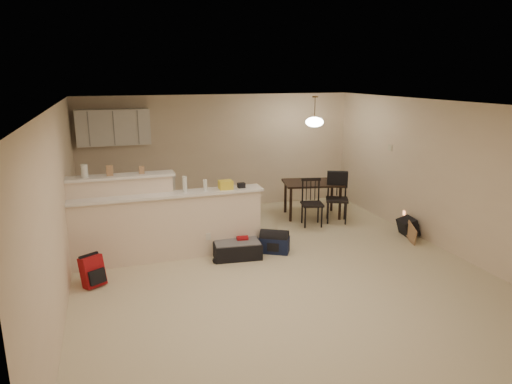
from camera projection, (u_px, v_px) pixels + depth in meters
name	position (u px, v px, depth m)	size (l,w,h in m)	color
room	(277.00, 190.00, 6.77)	(7.00, 7.02, 2.50)	beige
breakfast_bar	(152.00, 223.00, 7.30)	(3.08, 0.58, 1.39)	beige
upper_cabinets	(113.00, 127.00, 8.99)	(1.40, 0.34, 0.70)	white
kitchen_counter	(129.00, 199.00, 9.29)	(1.80, 0.60, 0.90)	white
thermostat	(390.00, 148.00, 9.04)	(0.02, 0.12, 0.12)	beige
jar	(84.00, 171.00, 6.92)	(0.10, 0.10, 0.20)	silver
cereal_box	(110.00, 171.00, 7.03)	(0.10, 0.07, 0.16)	#A87F57
small_box	(142.00, 170.00, 7.18)	(0.08, 0.06, 0.12)	#A87F57
bottle_a	(185.00, 184.00, 7.23)	(0.07, 0.07, 0.26)	silver
bottle_b	(205.00, 185.00, 7.34)	(0.06, 0.06, 0.18)	silver
bag_lump	(226.00, 185.00, 7.45)	(0.22, 0.18, 0.14)	#A87F57
pouch	(241.00, 185.00, 7.54)	(0.12, 0.10, 0.08)	#A87F57
dining_table	(312.00, 186.00, 9.51)	(1.32, 1.02, 0.74)	black
pendant_lamp	(314.00, 122.00, 9.18)	(0.36, 0.36, 0.62)	brown
dining_chair_near	(312.00, 203.00, 8.96)	(0.41, 0.39, 0.93)	black
dining_chair_far	(337.00, 198.00, 9.17)	(0.43, 0.41, 0.99)	black
suitcase	(237.00, 249.00, 7.47)	(0.76, 0.49, 0.26)	black
red_backpack	(92.00, 271.00, 6.42)	(0.29, 0.18, 0.44)	maroon
navy_duffel	(274.00, 245.00, 7.67)	(0.49, 0.27, 0.27)	#121A39
black_daypack	(408.00, 227.00, 8.47)	(0.36, 0.25, 0.32)	black
cardboard_sheet	(411.00, 233.00, 8.12)	(0.42, 0.02, 0.32)	#A87F57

